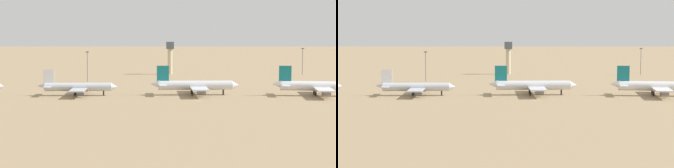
# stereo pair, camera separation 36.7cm
# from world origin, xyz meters

# --- Properties ---
(ground) EXTENTS (4000.00, 4000.00, 0.00)m
(ground) POSITION_xyz_m (0.00, 0.00, 0.00)
(ground) COLOR #9E8460
(ridge_west) EXTENTS (345.49, 296.05, 87.74)m
(ridge_west) POSITION_xyz_m (-276.43, 1099.63, 43.87)
(ridge_west) COLOR #74775C
(ridge_west) RESTS_ON ground
(ridge_center) EXTENTS (359.62, 321.36, 139.43)m
(ridge_center) POSITION_xyz_m (43.63, 1180.42, 69.71)
(ridge_center) COLOR slate
(ridge_center) RESTS_ON ground
(ridge_east) EXTENTS (337.57, 269.55, 70.06)m
(ridge_east) POSITION_xyz_m (244.75, 1006.90, 35.03)
(ridge_east) COLOR slate
(ridge_east) RESTS_ON ground
(parked_jet_white_2) EXTENTS (37.07, 31.03, 12.28)m
(parked_jet_white_2) POSITION_xyz_m (-55.05, 17.27, 4.02)
(parked_jet_white_2) COLOR silver
(parked_jet_white_2) RESTS_ON ground
(parked_jet_teal_3) EXTENTS (41.65, 34.89, 13.79)m
(parked_jet_teal_3) POSITION_xyz_m (-0.53, 19.02, 4.52)
(parked_jet_teal_3) COLOR silver
(parked_jet_teal_3) RESTS_ON ground
(parked_jet_teal_4) EXTENTS (42.05, 35.65, 13.89)m
(parked_jet_teal_4) POSITION_xyz_m (56.25, 14.38, 4.55)
(parked_jet_teal_4) COLOR white
(parked_jet_teal_4) RESTS_ON ground
(control_tower) EXTENTS (5.20, 5.20, 22.11)m
(control_tower) POSITION_xyz_m (-9.48, 141.06, 13.34)
(control_tower) COLOR #C6B793
(control_tower) RESTS_ON ground
(light_pole_mid) EXTENTS (1.80, 0.50, 17.59)m
(light_pole_mid) POSITION_xyz_m (-59.28, 89.30, 10.03)
(light_pole_mid) COLOR #59595E
(light_pole_mid) RESTS_ON ground
(light_pole_east) EXTENTS (1.80, 0.50, 17.94)m
(light_pole_east) POSITION_xyz_m (80.01, 135.96, 10.21)
(light_pole_east) COLOR #59595E
(light_pole_east) RESTS_ON ground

